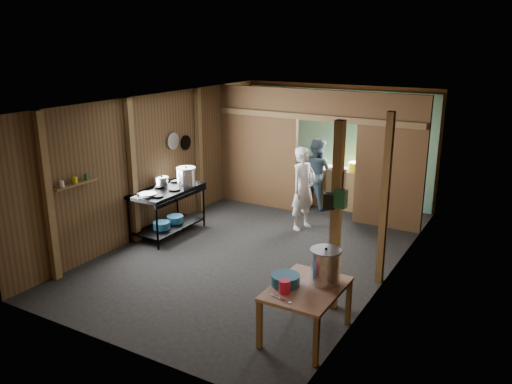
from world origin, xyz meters
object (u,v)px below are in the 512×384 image
Objects in this scene: pink_bucket at (285,287)px; cook at (303,189)px; stove_pot_large at (186,177)px; prep_table at (306,311)px; stock_pot at (325,267)px; gas_range at (168,212)px; yellow_tub at (356,167)px.

cook is at bearing 111.75° from pink_bucket.
prep_table is at bearing -32.65° from stove_pot_large.
cook reaches higher than stock_pot.
prep_table is 3.04× the size of stove_pot_large.
prep_table is 3.84m from cook.
prep_table is at bearing -120.53° from stock_pot.
prep_table is at bearing 57.00° from pink_bucket.
prep_table is 2.44× the size of stock_pot.
gas_range is at bearing 142.42° from cook.
yellow_tub is at bearing 50.07° from stove_pot_large.
stove_pot_large is 2.29× the size of pink_bucket.
gas_range is 4.21m from stock_pot.
pink_bucket is at bearing -79.31° from yellow_tub.
yellow_tub is at bearing 51.70° from gas_range.
gas_range is 0.74m from stove_pot_large.
stock_pot is at bearing 58.15° from pink_bucket.
cook is (-0.46, -1.65, -0.14)m from yellow_tub.
stove_pot_large is 2.24m from cook.
pink_bucket is 0.48× the size of yellow_tub.
prep_table is at bearing -138.90° from cook.
stock_pot is (3.68, -2.03, -0.18)m from stove_pot_large.
gas_range reaches higher than pink_bucket.
stock_pot is at bearing -23.18° from gas_range.
gas_range is at bearing -113.88° from stove_pot_large.
stock_pot reaches higher than yellow_tub.
stove_pot_large reaches higher than yellow_tub.
yellow_tub is 1.72m from cook.
stove_pot_large is at bearing 66.12° from gas_range.
cook is at bearing 31.63° from stove_pot_large.
pink_bucket is at bearing -121.85° from stock_pot.
prep_table is 3.33× the size of yellow_tub.
cook reaches higher than yellow_tub.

